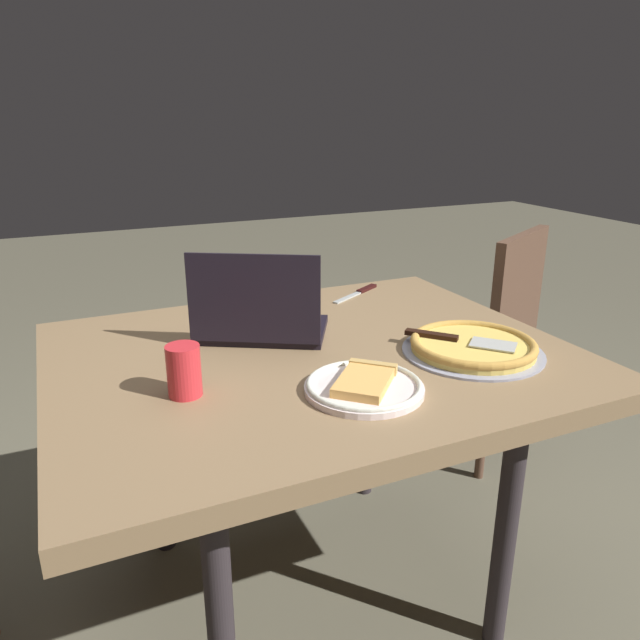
{
  "coord_description": "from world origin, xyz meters",
  "views": [
    {
      "loc": [
        0.55,
        1.27,
        1.31
      ],
      "look_at": [
        -0.01,
        0.01,
        0.82
      ],
      "focal_mm": 33.61,
      "sensor_mm": 36.0,
      "label": 1
    }
  ],
  "objects_px": {
    "laptop": "(260,319)",
    "drink_cup": "(184,370)",
    "table_knife": "(360,292)",
    "chair_far": "(482,329)",
    "pizza_plate": "(364,385)",
    "dining_table": "(313,376)",
    "pizza_tray": "(473,346)"
  },
  "relations": [
    {
      "from": "pizza_tray",
      "to": "dining_table",
      "type": "bearing_deg",
      "value": -25.62
    },
    {
      "from": "dining_table",
      "to": "laptop",
      "type": "distance_m",
      "value": 0.21
    },
    {
      "from": "dining_table",
      "to": "chair_far",
      "type": "bearing_deg",
      "value": -153.47
    },
    {
      "from": "pizza_plate",
      "to": "chair_far",
      "type": "distance_m",
      "value": 1.18
    },
    {
      "from": "laptop",
      "to": "pizza_tray",
      "type": "bearing_deg",
      "value": 144.79
    },
    {
      "from": "pizza_tray",
      "to": "table_knife",
      "type": "relative_size",
      "value": 1.62
    },
    {
      "from": "laptop",
      "to": "drink_cup",
      "type": "bearing_deg",
      "value": 45.0
    },
    {
      "from": "table_knife",
      "to": "drink_cup",
      "type": "height_order",
      "value": "drink_cup"
    },
    {
      "from": "dining_table",
      "to": "pizza_plate",
      "type": "height_order",
      "value": "pizza_plate"
    },
    {
      "from": "pizza_tray",
      "to": "chair_far",
      "type": "xyz_separation_m",
      "value": [
        -0.56,
        -0.63,
        -0.25
      ]
    },
    {
      "from": "chair_far",
      "to": "pizza_tray",
      "type": "bearing_deg",
      "value": 48.36
    },
    {
      "from": "dining_table",
      "to": "pizza_plate",
      "type": "bearing_deg",
      "value": 92.33
    },
    {
      "from": "pizza_plate",
      "to": "pizza_tray",
      "type": "bearing_deg",
      "value": -167.01
    },
    {
      "from": "pizza_plate",
      "to": "table_knife",
      "type": "relative_size",
      "value": 1.2
    },
    {
      "from": "drink_cup",
      "to": "laptop",
      "type": "bearing_deg",
      "value": -135.0
    },
    {
      "from": "dining_table",
      "to": "laptop",
      "type": "bearing_deg",
      "value": -58.45
    },
    {
      "from": "table_knife",
      "to": "chair_far",
      "type": "xyz_separation_m",
      "value": [
        -0.57,
        -0.06,
        -0.23
      ]
    },
    {
      "from": "laptop",
      "to": "table_knife",
      "type": "relative_size",
      "value": 1.88
    },
    {
      "from": "laptop",
      "to": "drink_cup",
      "type": "distance_m",
      "value": 0.36
    },
    {
      "from": "pizza_tray",
      "to": "chair_far",
      "type": "distance_m",
      "value": 0.88
    },
    {
      "from": "pizza_plate",
      "to": "table_knife",
      "type": "height_order",
      "value": "pizza_plate"
    },
    {
      "from": "pizza_plate",
      "to": "drink_cup",
      "type": "relative_size",
      "value": 2.3
    },
    {
      "from": "drink_cup",
      "to": "chair_far",
      "type": "xyz_separation_m",
      "value": [
        -1.26,
        -0.57,
        -0.29
      ]
    },
    {
      "from": "table_knife",
      "to": "drink_cup",
      "type": "bearing_deg",
      "value": 36.82
    },
    {
      "from": "laptop",
      "to": "drink_cup",
      "type": "xyz_separation_m",
      "value": [
        0.25,
        0.25,
        0.01
      ]
    },
    {
      "from": "pizza_plate",
      "to": "table_knife",
      "type": "xyz_separation_m",
      "value": [
        -0.34,
        -0.65,
        -0.01
      ]
    },
    {
      "from": "dining_table",
      "to": "table_knife",
      "type": "xyz_separation_m",
      "value": [
        -0.35,
        -0.4,
        0.07
      ]
    },
    {
      "from": "pizza_tray",
      "to": "drink_cup",
      "type": "distance_m",
      "value": 0.7
    },
    {
      "from": "pizza_plate",
      "to": "pizza_tray",
      "type": "height_order",
      "value": "same"
    },
    {
      "from": "pizza_tray",
      "to": "drink_cup",
      "type": "xyz_separation_m",
      "value": [
        0.7,
        -0.06,
        0.04
      ]
    },
    {
      "from": "pizza_plate",
      "to": "laptop",
      "type": "bearing_deg",
      "value": -76.07
    },
    {
      "from": "pizza_tray",
      "to": "pizza_plate",
      "type": "bearing_deg",
      "value": 12.99
    }
  ]
}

